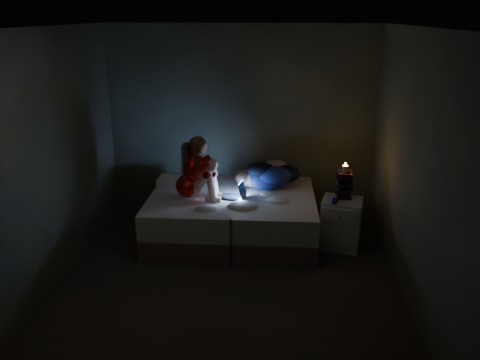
# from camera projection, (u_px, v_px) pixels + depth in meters

# --- Properties ---
(floor) EXTENTS (3.60, 3.80, 0.02)m
(floor) POSITION_uv_depth(u_px,v_px,m) (229.00, 282.00, 5.16)
(floor) COLOR black
(floor) RESTS_ON ground
(ceiling) EXTENTS (3.60, 3.80, 0.02)m
(ceiling) POSITION_uv_depth(u_px,v_px,m) (227.00, 26.00, 4.30)
(ceiling) COLOR silver
(ceiling) RESTS_ON ground
(wall_back) EXTENTS (3.60, 0.02, 2.60)m
(wall_back) POSITION_uv_depth(u_px,v_px,m) (241.00, 123.00, 6.53)
(wall_back) COLOR #3C3E38
(wall_back) RESTS_ON ground
(wall_front) EXTENTS (3.60, 0.02, 2.60)m
(wall_front) POSITION_uv_depth(u_px,v_px,m) (199.00, 259.00, 2.93)
(wall_front) COLOR #3C3E38
(wall_front) RESTS_ON ground
(wall_left) EXTENTS (0.02, 3.80, 2.60)m
(wall_left) POSITION_uv_depth(u_px,v_px,m) (50.00, 162.00, 4.85)
(wall_left) COLOR #3C3E38
(wall_left) RESTS_ON ground
(wall_right) EXTENTS (0.02, 3.80, 2.60)m
(wall_right) POSITION_uv_depth(u_px,v_px,m) (416.00, 169.00, 4.61)
(wall_right) COLOR #3C3E38
(wall_right) RESTS_ON ground
(bed) EXTENTS (2.05, 1.54, 0.56)m
(bed) POSITION_uv_depth(u_px,v_px,m) (232.00, 216.00, 6.10)
(bed) COLOR beige
(bed) RESTS_ON ground
(pillow) EXTENTS (0.44, 0.32, 0.13)m
(pillow) POSITION_uv_depth(u_px,v_px,m) (176.00, 182.00, 6.28)
(pillow) COLOR silver
(pillow) RESTS_ON bed
(woman) EXTENTS (0.50, 0.33, 0.79)m
(woman) POSITION_uv_depth(u_px,v_px,m) (188.00, 168.00, 5.76)
(woman) COLOR maroon
(woman) RESTS_ON bed
(laptop) EXTENTS (0.35, 0.28, 0.22)m
(laptop) POSITION_uv_depth(u_px,v_px,m) (232.00, 189.00, 5.88)
(laptop) COLOR black
(laptop) RESTS_ON bed
(clothes_pile) EXTENTS (0.73, 0.65, 0.36)m
(clothes_pile) POSITION_uv_depth(u_px,v_px,m) (267.00, 174.00, 6.23)
(clothes_pile) COLOR navy
(clothes_pile) RESTS_ON bed
(nightstand) EXTENTS (0.54, 0.51, 0.61)m
(nightstand) POSITION_uv_depth(u_px,v_px,m) (341.00, 223.00, 5.82)
(nightstand) COLOR silver
(nightstand) RESTS_ON ground
(book_stack) EXTENTS (0.19, 0.25, 0.34)m
(book_stack) POSITION_uv_depth(u_px,v_px,m) (344.00, 184.00, 5.75)
(book_stack) COLOR black
(book_stack) RESTS_ON nightstand
(candle) EXTENTS (0.07, 0.07, 0.08)m
(candle) POSITION_uv_depth(u_px,v_px,m) (345.00, 167.00, 5.68)
(candle) COLOR beige
(candle) RESTS_ON book_stack
(phone) EXTENTS (0.07, 0.14, 0.01)m
(phone) POSITION_uv_depth(u_px,v_px,m) (336.00, 201.00, 5.68)
(phone) COLOR black
(phone) RESTS_ON nightstand
(blue_orb) EXTENTS (0.08, 0.08, 0.08)m
(blue_orb) POSITION_uv_depth(u_px,v_px,m) (337.00, 202.00, 5.56)
(blue_orb) COLOR navy
(blue_orb) RESTS_ON nightstand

